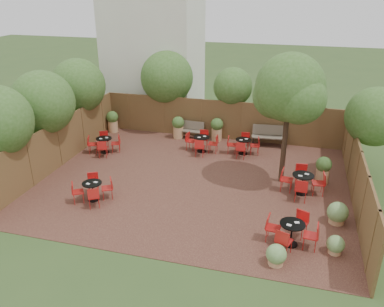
# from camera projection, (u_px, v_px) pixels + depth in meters

# --- Properties ---
(ground) EXTENTS (80.00, 80.00, 0.00)m
(ground) POSITION_uv_depth(u_px,v_px,m) (194.00, 182.00, 15.87)
(ground) COLOR #354F23
(ground) RESTS_ON ground
(courtyard_paving) EXTENTS (12.00, 10.00, 0.02)m
(courtyard_paving) POSITION_uv_depth(u_px,v_px,m) (194.00, 181.00, 15.87)
(courtyard_paving) COLOR #3C1E18
(courtyard_paving) RESTS_ON ground
(fence_back) EXTENTS (12.00, 0.08, 2.00)m
(fence_back) POSITION_uv_depth(u_px,v_px,m) (220.00, 120.00, 19.90)
(fence_back) COLOR #51361E
(fence_back) RESTS_ON ground
(fence_left) EXTENTS (0.08, 10.00, 2.00)m
(fence_left) POSITION_uv_depth(u_px,v_px,m) (59.00, 144.00, 16.92)
(fence_left) COLOR #51361E
(fence_left) RESTS_ON ground
(fence_right) EXTENTS (0.08, 10.00, 2.00)m
(fence_right) POSITION_uv_depth(u_px,v_px,m) (357.00, 177.00, 14.02)
(fence_right) COLOR #51361E
(fence_right) RESTS_ON ground
(neighbour_building) EXTENTS (5.00, 4.00, 8.00)m
(neighbour_building) POSITION_uv_depth(u_px,v_px,m) (154.00, 47.00, 22.45)
(neighbour_building) COLOR silver
(neighbour_building) RESTS_ON ground
(overhang_foliage) EXTENTS (15.74, 10.96, 2.73)m
(overhang_foliage) POSITION_uv_depth(u_px,v_px,m) (159.00, 94.00, 17.72)
(overhang_foliage) COLOR #33591D
(overhang_foliage) RESTS_ON ground
(courtyard_tree) EXTENTS (2.72, 2.62, 5.10)m
(courtyard_tree) POSITION_uv_depth(u_px,v_px,m) (289.00, 92.00, 14.42)
(courtyard_tree) COLOR black
(courtyard_tree) RESTS_ON courtyard_paving
(park_bench_left) EXTENTS (1.42, 0.51, 0.87)m
(park_bench_left) POSITION_uv_depth(u_px,v_px,m) (190.00, 130.00, 20.12)
(park_bench_left) COLOR brown
(park_bench_left) RESTS_ON courtyard_paving
(park_bench_right) EXTENTS (1.68, 0.70, 1.01)m
(park_bench_right) POSITION_uv_depth(u_px,v_px,m) (269.00, 135.00, 19.15)
(park_bench_right) COLOR brown
(park_bench_right) RESTS_ON courtyard_paving
(bistro_tables) EXTENTS (10.54, 8.07, 0.90)m
(bistro_tables) POSITION_uv_depth(u_px,v_px,m) (208.00, 169.00, 15.92)
(bistro_tables) COLOR black
(bistro_tables) RESTS_ON courtyard_paving
(planters) EXTENTS (11.20, 4.12, 1.15)m
(planters) POSITION_uv_depth(u_px,v_px,m) (198.00, 134.00, 19.11)
(planters) COLOR tan
(planters) RESTS_ON courtyard_paving
(low_shrubs) EXTENTS (2.42, 3.30, 0.74)m
(low_shrubs) POSITION_uv_depth(u_px,v_px,m) (321.00, 231.00, 12.11)
(low_shrubs) COLOR tan
(low_shrubs) RESTS_ON courtyard_paving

